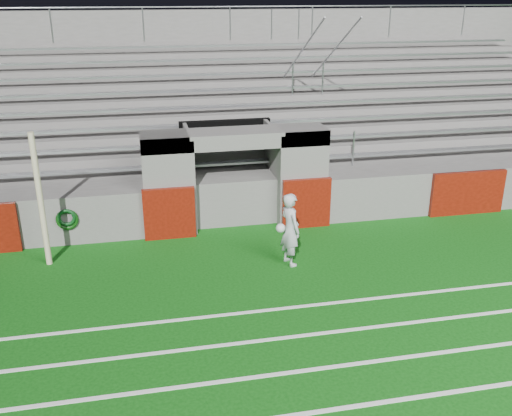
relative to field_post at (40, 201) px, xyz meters
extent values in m
plane|color=#0C480D|center=(4.66, -2.04, -1.56)|extent=(90.00, 90.00, 0.00)
cylinder|color=beige|center=(0.00, 0.00, 0.00)|extent=(0.13, 0.13, 3.13)
cube|color=white|center=(4.66, -6.04, -1.56)|extent=(28.00, 0.09, 0.01)
cube|color=white|center=(4.66, -5.04, -1.56)|extent=(28.00, 0.09, 0.01)
cube|color=white|center=(4.66, -4.04, -1.56)|extent=(28.00, 0.09, 0.01)
cube|color=white|center=(4.66, -3.04, -1.56)|extent=(28.00, 0.09, 0.01)
cube|color=#5D5B58|center=(12.36, 1.13, -0.94)|extent=(10.60, 0.35, 1.25)
cube|color=#5D5B58|center=(2.86, 1.46, -0.26)|extent=(1.20, 1.00, 2.60)
cube|color=#5D5B58|center=(6.46, 1.46, -0.26)|extent=(1.20, 1.00, 2.60)
cube|color=black|center=(4.66, 3.16, -0.31)|extent=(2.60, 0.20, 2.50)
cube|color=#5D5B58|center=(3.51, 2.06, -0.31)|extent=(0.10, 2.20, 2.50)
cube|color=#5D5B58|center=(5.81, 2.06, -0.31)|extent=(0.10, 2.20, 2.50)
cube|color=#5D5B58|center=(4.66, 1.46, 0.84)|extent=(4.80, 1.00, 0.40)
cube|color=#5D5B58|center=(4.66, 5.31, -0.41)|extent=(26.00, 8.00, 0.20)
cube|color=#5D5B58|center=(4.66, 5.31, -1.04)|extent=(26.00, 8.00, 1.05)
cube|color=#500E06|center=(2.86, 0.90, -0.89)|extent=(1.30, 0.15, 1.35)
cube|color=#500E06|center=(6.46, 0.90, -0.89)|extent=(1.30, 0.15, 1.35)
cube|color=#500E06|center=(11.16, 0.90, -0.94)|extent=(2.20, 0.15, 1.25)
cube|color=#919499|center=(4.66, 2.38, -0.09)|extent=(23.00, 0.28, 0.06)
cube|color=#5D5B58|center=(4.66, 3.23, -0.12)|extent=(24.00, 0.75, 0.38)
cube|color=#919499|center=(4.66, 3.13, 0.29)|extent=(23.00, 0.28, 0.06)
cube|color=#5D5B58|center=(4.66, 3.98, 0.07)|extent=(24.00, 0.75, 0.76)
cube|color=#919499|center=(4.66, 3.88, 0.67)|extent=(23.00, 0.28, 0.06)
cube|color=#5D5B58|center=(4.66, 4.73, 0.26)|extent=(24.00, 0.75, 1.14)
cube|color=#919499|center=(4.66, 4.63, 1.05)|extent=(23.00, 0.28, 0.06)
cube|color=#5D5B58|center=(4.66, 5.48, 0.45)|extent=(24.00, 0.75, 1.52)
cube|color=#919499|center=(4.66, 5.38, 1.43)|extent=(23.00, 0.28, 0.06)
cube|color=#5D5B58|center=(4.66, 6.23, 0.64)|extent=(24.00, 0.75, 1.90)
cube|color=#919499|center=(4.66, 6.13, 1.81)|extent=(23.00, 0.28, 0.06)
cube|color=#5D5B58|center=(4.66, 6.98, 0.83)|extent=(24.00, 0.75, 2.28)
cube|color=#919499|center=(4.66, 6.88, 2.19)|extent=(23.00, 0.28, 0.06)
cube|color=#5D5B58|center=(4.66, 7.73, 1.02)|extent=(24.00, 0.75, 2.66)
cube|color=#919499|center=(4.66, 7.63, 2.57)|extent=(23.00, 0.28, 0.06)
cube|color=#5D5B58|center=(4.66, 8.41, 1.08)|extent=(26.00, 0.60, 5.29)
cylinder|color=#A5A8AD|center=(7.16, 2.11, 0.19)|extent=(0.05, 0.05, 1.00)
cylinder|color=#A5A8AD|center=(7.16, 5.11, 1.71)|extent=(0.05, 0.05, 1.00)
cylinder|color=#A5A8AD|center=(7.16, 8.11, 3.23)|extent=(0.05, 0.05, 1.00)
cylinder|color=#A5A8AD|center=(7.16, 5.11, 2.21)|extent=(0.05, 6.02, 3.08)
cylinder|color=#A5A8AD|center=(8.16, 2.11, 0.19)|extent=(0.05, 0.05, 1.00)
cylinder|color=#A5A8AD|center=(8.16, 5.11, 1.71)|extent=(0.05, 0.05, 1.00)
cylinder|color=#A5A8AD|center=(8.16, 8.11, 3.23)|extent=(0.05, 0.05, 1.00)
cylinder|color=#A5A8AD|center=(8.16, 5.11, 2.21)|extent=(0.05, 6.02, 3.08)
cylinder|color=#A5A8AD|center=(-0.34, 8.11, 3.28)|extent=(0.05, 0.05, 1.10)
cylinder|color=#A5A8AD|center=(2.66, 8.11, 3.28)|extent=(0.05, 0.05, 1.10)
cylinder|color=#A5A8AD|center=(5.66, 8.11, 3.28)|extent=(0.05, 0.05, 1.10)
cylinder|color=#A5A8AD|center=(8.66, 8.11, 3.28)|extent=(0.05, 0.05, 1.10)
cylinder|color=#A5A8AD|center=(11.66, 8.11, 3.28)|extent=(0.05, 0.05, 1.10)
cylinder|color=#A5A8AD|center=(14.66, 8.11, 3.28)|extent=(0.05, 0.05, 1.10)
cylinder|color=#A5A8AD|center=(4.66, 8.11, 3.83)|extent=(24.00, 0.05, 0.05)
imported|color=#B2B6BC|center=(5.48, -1.11, -0.70)|extent=(0.57, 0.72, 1.73)
sphere|color=white|center=(5.20, -1.32, -0.56)|extent=(0.21, 0.21, 0.21)
torus|color=#0B390B|center=(0.39, 0.91, -0.85)|extent=(0.54, 0.10, 0.54)
torus|color=#0B3913|center=(0.39, 0.86, -0.78)|extent=(0.44, 0.08, 0.44)
camera|label=1|loc=(2.29, -12.63, 4.43)|focal=40.00mm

